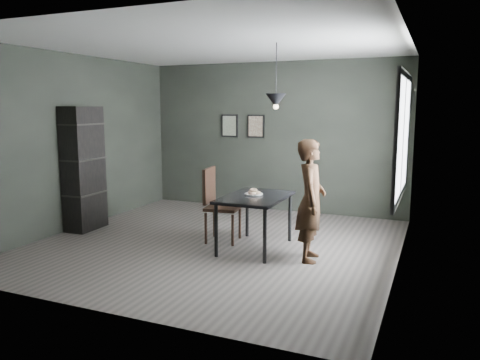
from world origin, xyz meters
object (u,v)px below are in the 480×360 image
at_px(wood_chair, 217,200).
at_px(pendant_lamp, 276,100).
at_px(white_plate, 254,195).
at_px(shelf_unit, 84,169).
at_px(woman, 311,200).
at_px(cafe_table, 255,201).

height_order(wood_chair, pendant_lamp, pendant_lamp).
bearing_deg(white_plate, shelf_unit, -177.41).
height_order(woman, shelf_unit, shelf_unit).
bearing_deg(wood_chair, white_plate, -16.25).
distance_m(cafe_table, wood_chair, 0.68).
bearing_deg(shelf_unit, cafe_table, -0.92).
bearing_deg(wood_chair, pendant_lamp, -10.86).
bearing_deg(white_plate, wood_chair, 171.99).
bearing_deg(woman, pendant_lamp, 53.97).
bearing_deg(white_plate, cafe_table, -50.47).
bearing_deg(woman, shelf_unit, 77.84).
xyz_separation_m(shelf_unit, pendant_lamp, (3.17, 0.18, 1.06)).
bearing_deg(wood_chair, cafe_table, -20.34).
bearing_deg(shelf_unit, woman, -3.92).
distance_m(woman, shelf_unit, 3.76).
relative_size(white_plate, pendant_lamp, 0.27).
height_order(cafe_table, white_plate, white_plate).
relative_size(cafe_table, woman, 0.77).
bearing_deg(shelf_unit, wood_chair, 3.09).
height_order(white_plate, woman, woman).
bearing_deg(woman, wood_chair, 67.36).
relative_size(woman, pendant_lamp, 1.81).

